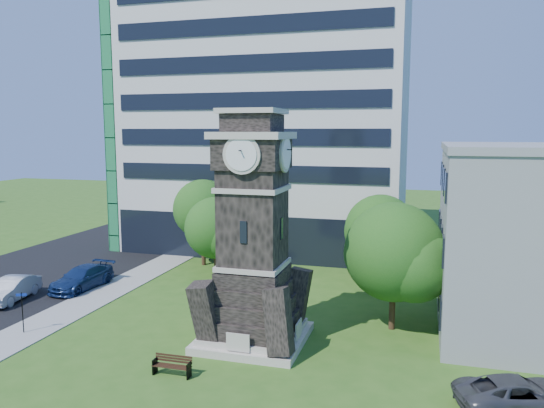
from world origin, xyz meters
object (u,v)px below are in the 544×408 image
(park_bench, at_px, (172,365))
(street_sign, at_px, (22,308))
(car_street_mid, at_px, (12,289))
(car_east_lot, at_px, (519,395))
(clock_tower, at_px, (253,244))
(car_street_north, at_px, (82,278))

(park_bench, xyz_separation_m, street_sign, (-10.24, 2.27, 0.97))
(car_street_mid, xyz_separation_m, park_bench, (15.14, -6.84, -0.26))
(street_sign, bearing_deg, car_east_lot, -26.73)
(clock_tower, xyz_separation_m, street_sign, (-12.58, -2.53, -3.81))
(clock_tower, relative_size, park_bench, 6.71)
(clock_tower, height_order, car_street_north, clock_tower)
(car_street_mid, distance_m, car_east_lot, 30.43)
(car_east_lot, distance_m, park_bench, 14.77)
(car_east_lot, relative_size, street_sign, 2.11)
(park_bench, bearing_deg, car_east_lot, 2.89)
(clock_tower, height_order, car_street_mid, clock_tower)
(car_street_mid, bearing_deg, clock_tower, -15.82)
(car_street_mid, distance_m, street_sign, 6.73)
(car_east_lot, height_order, park_bench, car_east_lot)
(clock_tower, bearing_deg, park_bench, -116.01)
(car_street_north, xyz_separation_m, car_east_lot, (27.08, -9.41, -0.09))
(car_east_lot, bearing_deg, street_sign, 67.74)
(car_east_lot, bearing_deg, car_street_north, 51.46)
(car_street_north, distance_m, park_bench, 16.16)
(car_street_north, bearing_deg, car_street_mid, -124.07)
(park_bench, bearing_deg, clock_tower, 62.93)
(car_street_mid, bearing_deg, car_east_lot, -20.20)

